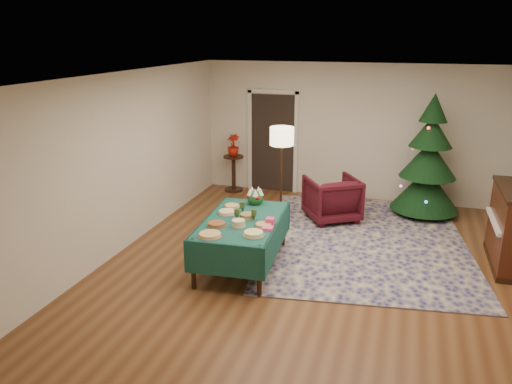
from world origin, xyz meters
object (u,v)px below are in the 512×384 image
(christmas_tree, at_px, (428,162))
(floor_lamp, at_px, (282,142))
(armchair, at_px, (332,197))
(side_table, at_px, (234,174))
(buffet_table, at_px, (242,229))
(potted_plant, at_px, (233,150))
(gift_box, at_px, (270,221))

(christmas_tree, bearing_deg, floor_lamp, -154.78)
(armchair, bearing_deg, side_table, -58.55)
(buffet_table, bearing_deg, floor_lamp, 87.61)
(floor_lamp, height_order, potted_plant, floor_lamp)
(armchair, relative_size, side_table, 1.15)
(buffet_table, xyz_separation_m, potted_plant, (-1.35, 3.38, 0.32))
(gift_box, relative_size, floor_lamp, 0.07)
(side_table, distance_m, christmas_tree, 3.94)
(armchair, relative_size, christmas_tree, 0.39)
(armchair, distance_m, potted_plant, 2.59)
(floor_lamp, distance_m, potted_plant, 2.14)
(floor_lamp, distance_m, side_table, 2.33)
(potted_plant, bearing_deg, buffet_table, -68.30)
(gift_box, height_order, floor_lamp, floor_lamp)
(buffet_table, height_order, armchair, armchair)
(gift_box, height_order, potted_plant, potted_plant)
(armchair, relative_size, potted_plant, 1.92)
(gift_box, bearing_deg, christmas_tree, 56.01)
(buffet_table, height_order, christmas_tree, christmas_tree)
(side_table, relative_size, christmas_tree, 0.34)
(buffet_table, relative_size, side_table, 2.48)
(buffet_table, relative_size, potted_plant, 4.14)
(buffet_table, bearing_deg, side_table, 111.70)
(armchair, distance_m, floor_lamp, 1.37)
(gift_box, height_order, armchair, armchair)
(buffet_table, xyz_separation_m, gift_box, (0.43, -0.06, 0.19))
(buffet_table, distance_m, floor_lamp, 2.09)
(gift_box, xyz_separation_m, floor_lamp, (-0.35, 1.96, 0.69))
(side_table, height_order, potted_plant, potted_plant)
(gift_box, relative_size, potted_plant, 0.25)
(buffet_table, distance_m, potted_plant, 3.66)
(potted_plant, relative_size, christmas_tree, 0.20)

